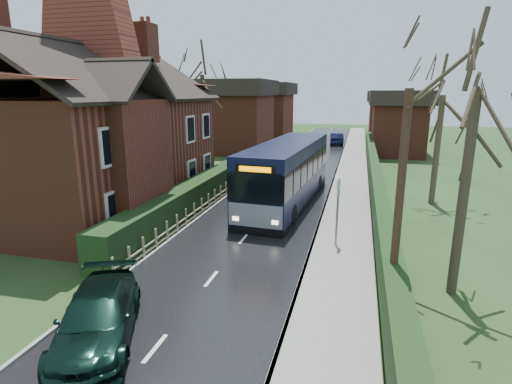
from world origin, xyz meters
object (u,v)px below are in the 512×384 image
(bus, at_px, (287,174))
(telegraph_pole, at_px, (398,212))
(car_silver, at_px, (251,177))
(brick_house, at_px, (100,130))
(car_green, at_px, (98,317))
(bus_stop_sign, at_px, (338,203))

(bus, bearing_deg, telegraph_pole, -62.56)
(bus, xyz_separation_m, car_silver, (-3.17, 3.69, -1.10))
(telegraph_pole, bearing_deg, bus, 118.17)
(car_silver, bearing_deg, telegraph_pole, -47.38)
(bus, bearing_deg, brick_house, -155.64)
(brick_house, height_order, bus, brick_house)
(bus, relative_size, car_green, 2.62)
(car_silver, bearing_deg, car_green, -73.15)
(car_green, height_order, bus_stop_sign, bus_stop_sign)
(car_silver, distance_m, car_green, 18.02)
(car_silver, height_order, bus_stop_sign, bus_stop_sign)
(bus, bearing_deg, car_green, -95.51)
(car_green, relative_size, bus_stop_sign, 1.53)
(brick_house, bearing_deg, car_green, -56.49)
(telegraph_pole, bearing_deg, bus_stop_sign, 113.53)
(car_green, bearing_deg, bus_stop_sign, 30.74)
(brick_house, bearing_deg, telegraph_pole, -28.82)
(bus, height_order, car_green, bus)
(bus_stop_sign, bearing_deg, bus, 126.04)
(brick_house, height_order, car_green, brick_house)
(brick_house, distance_m, bus_stop_sign, 13.24)
(bus, xyz_separation_m, telegraph_pole, (5.00, -11.53, 1.48))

